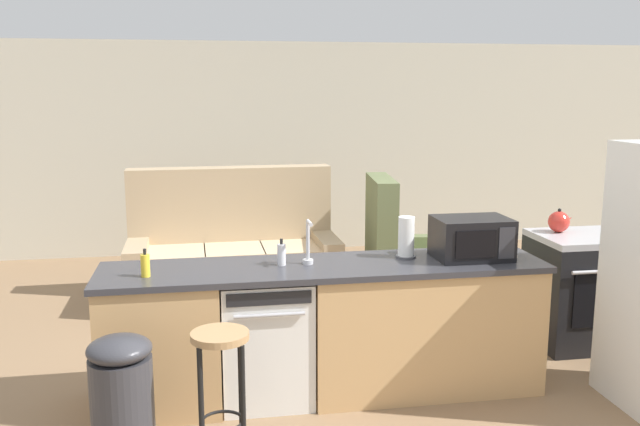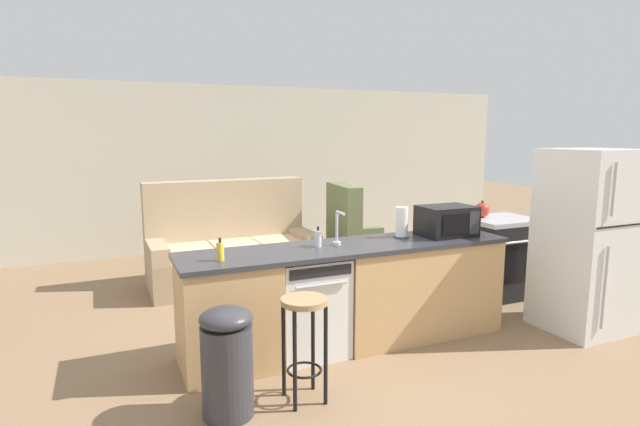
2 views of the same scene
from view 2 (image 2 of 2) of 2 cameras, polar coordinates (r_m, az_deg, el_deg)
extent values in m
plane|color=#896B4C|center=(4.53, 1.58, -15.01)|extent=(24.00, 24.00, 0.00)
cube|color=beige|center=(8.22, -8.98, 5.14)|extent=(10.00, 0.06, 2.60)
cube|color=tan|center=(4.09, -10.47, -11.38)|extent=(0.75, 0.62, 0.86)
cube|color=tan|center=(4.76, 10.73, -8.41)|extent=(1.55, 0.62, 0.86)
cube|color=#333338|center=(4.31, 3.44, -3.92)|extent=(2.94, 0.66, 0.04)
cube|color=brown|center=(4.57, 3.33, -14.23)|extent=(2.86, 0.56, 0.08)
cube|color=white|center=(4.28, -1.49, -10.42)|extent=(0.58, 0.58, 0.84)
cube|color=black|center=(3.91, 0.13, -6.77)|extent=(0.52, 0.01, 0.08)
cylinder|color=#B2B2B7|center=(3.93, 0.21, -8.23)|extent=(0.44, 0.02, 0.02)
cube|color=black|center=(6.11, 19.75, -4.94)|extent=(0.76, 0.64, 0.85)
cube|color=black|center=(5.87, 21.95, -5.19)|extent=(0.53, 0.01, 0.43)
cylinder|color=silver|center=(5.81, 22.25, -3.04)|extent=(0.61, 0.03, 0.03)
cube|color=#B7B7BC|center=(6.02, 19.98, -0.78)|extent=(0.76, 0.64, 0.05)
torus|color=black|center=(5.81, 19.63, -0.91)|extent=(0.16, 0.16, 0.01)
torus|color=black|center=(6.05, 22.00, -0.67)|extent=(0.16, 0.16, 0.01)
torus|color=black|center=(5.99, 17.96, -0.53)|extent=(0.16, 0.16, 0.01)
torus|color=black|center=(6.22, 20.33, -0.31)|extent=(0.16, 0.16, 0.01)
cube|color=silver|center=(5.30, 28.15, -2.82)|extent=(0.72, 0.70, 1.71)
cylinder|color=#B2B2B7|center=(4.84, 30.56, 2.33)|extent=(0.02, 0.02, 0.45)
cylinder|color=#B2B2B7|center=(5.00, 29.77, -7.44)|extent=(0.02, 0.02, 0.74)
cube|color=black|center=(5.05, 31.45, -1.23)|extent=(0.68, 0.01, 0.01)
cube|color=black|center=(4.81, 14.25, -0.87)|extent=(0.50, 0.36, 0.28)
cube|color=black|center=(4.64, 15.20, -1.26)|extent=(0.27, 0.01, 0.18)
cube|color=#2D2D33|center=(4.78, 17.21, -1.06)|extent=(0.11, 0.01, 0.21)
cylinder|color=silver|center=(4.29, 1.92, -3.49)|extent=(0.07, 0.07, 0.03)
cylinder|color=silver|center=(4.26, 1.93, -1.59)|extent=(0.02, 0.02, 0.26)
cylinder|color=silver|center=(4.17, 2.36, 0.00)|extent=(0.02, 0.14, 0.02)
cylinder|color=#4C4C51|center=(4.67, 9.27, -2.68)|extent=(0.14, 0.14, 0.01)
cylinder|color=white|center=(4.64, 9.32, -0.97)|extent=(0.11, 0.11, 0.27)
cylinder|color=silver|center=(4.21, -0.23, -2.97)|extent=(0.06, 0.06, 0.14)
cylinder|color=black|center=(4.19, -0.23, -1.79)|extent=(0.02, 0.02, 0.04)
cylinder|color=yellow|center=(3.83, -11.33, -4.36)|extent=(0.06, 0.06, 0.14)
cylinder|color=black|center=(3.81, -11.37, -3.07)|extent=(0.02, 0.02, 0.04)
sphere|color=red|center=(5.98, 18.03, 0.34)|extent=(0.17, 0.17, 0.17)
sphere|color=black|center=(5.97, 18.08, 1.24)|extent=(0.03, 0.03, 0.03)
cone|color=red|center=(6.03, 18.62, 0.54)|extent=(0.08, 0.04, 0.06)
cylinder|color=tan|center=(3.44, -1.84, -10.03)|extent=(0.32, 0.32, 0.04)
cylinder|color=black|center=(3.45, -2.89, -16.65)|extent=(0.03, 0.03, 0.70)
cylinder|color=black|center=(3.53, 0.65, -16.04)|extent=(0.03, 0.03, 0.70)
cylinder|color=black|center=(3.64, -4.18, -15.22)|extent=(0.03, 0.03, 0.70)
cylinder|color=black|center=(3.72, -0.81, -14.69)|extent=(0.03, 0.03, 0.70)
torus|color=black|center=(3.64, -1.80, -17.49)|extent=(0.25, 0.25, 0.02)
cylinder|color=#333338|center=(3.48, -10.53, -17.30)|extent=(0.34, 0.34, 0.62)
ellipsoid|color=#333338|center=(3.34, -10.71, -11.75)|extent=(0.35, 0.35, 0.14)
cube|color=tan|center=(6.27, -9.82, -6.20)|extent=(2.02, 0.93, 0.42)
cube|color=tan|center=(6.49, -10.67, -1.86)|extent=(2.00, 0.27, 1.27)
cube|color=tan|center=(6.09, -18.10, -6.00)|extent=(0.22, 0.90, 0.62)
cube|color=tan|center=(6.52, -2.15, -4.57)|extent=(0.22, 0.90, 0.62)
cube|color=beige|center=(6.05, -14.83, -4.30)|extent=(0.57, 0.64, 0.12)
cube|color=beige|center=(6.16, -9.77, -3.89)|extent=(0.57, 0.64, 0.12)
cube|color=beige|center=(6.32, -4.93, -3.47)|extent=(0.57, 0.64, 0.12)
cube|color=#667047|center=(6.69, 5.09, -5.23)|extent=(0.89, 0.93, 0.40)
cube|color=#667047|center=(6.49, 2.69, -2.02)|extent=(0.29, 0.87, 1.20)
cube|color=#667047|center=(6.36, 6.28, -5.30)|extent=(0.81, 0.25, 0.55)
cube|color=#667047|center=(6.98, 4.03, -3.97)|extent=(0.81, 0.25, 0.55)
camera|label=1|loc=(1.26, 91.76, 8.94)|focal=38.00mm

